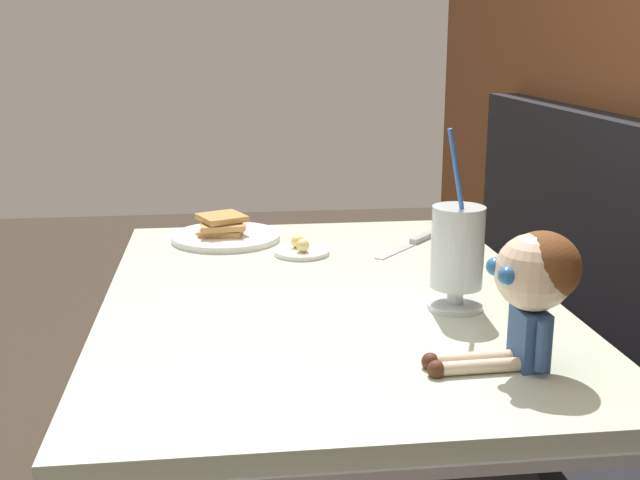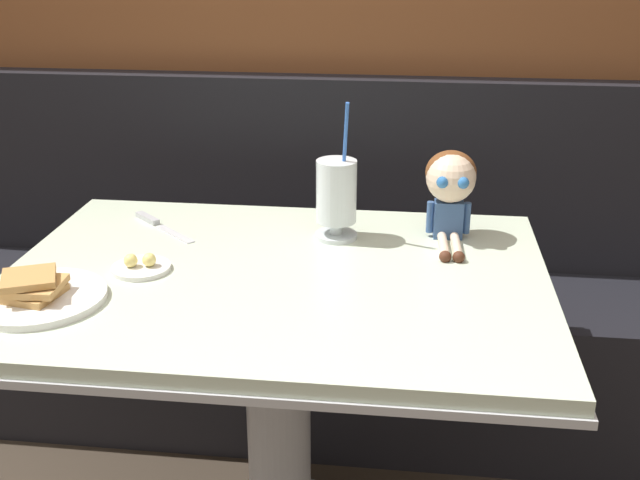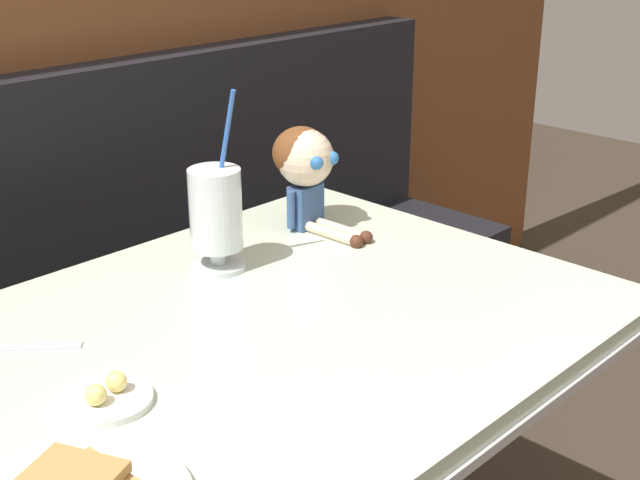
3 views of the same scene
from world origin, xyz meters
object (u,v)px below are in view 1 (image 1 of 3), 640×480
butter_saucer (301,250)px  butter_knife (414,242)px  toast_plate (225,233)px  seated_doll (533,280)px  milkshake_glass (457,251)px

butter_saucer → butter_knife: size_ratio=0.64×
toast_plate → butter_saucer: toast_plate is taller
butter_saucer → butter_knife: (-0.06, 0.26, -0.00)m
butter_saucer → butter_knife: bearing=102.2°
butter_knife → seated_doll: 0.69m
milkshake_glass → seated_doll: bearing=7.8°
toast_plate → milkshake_glass: size_ratio=0.80×
toast_plate → butter_knife: toast_plate is taller
toast_plate → butter_saucer: size_ratio=2.08×
butter_saucer → seated_doll: 0.69m
butter_saucer → butter_knife: 0.27m
milkshake_glass → butter_saucer: (-0.38, -0.23, -0.09)m
butter_saucer → seated_doll: seated_doll is taller
butter_saucer → seated_doll: size_ratio=0.55×
milkshake_glass → butter_knife: size_ratio=1.67×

